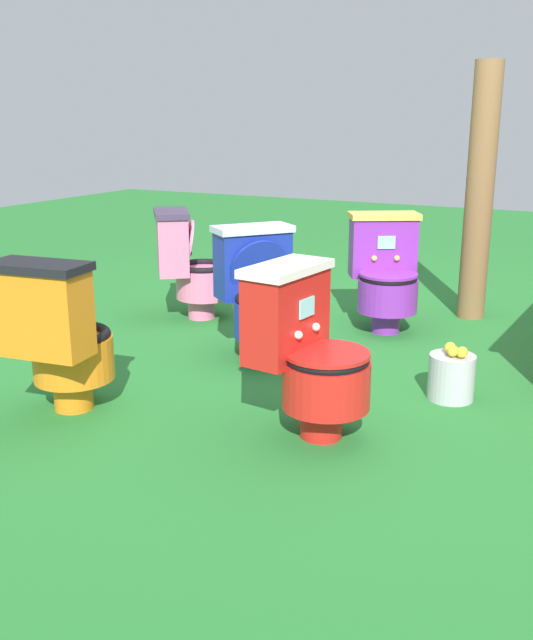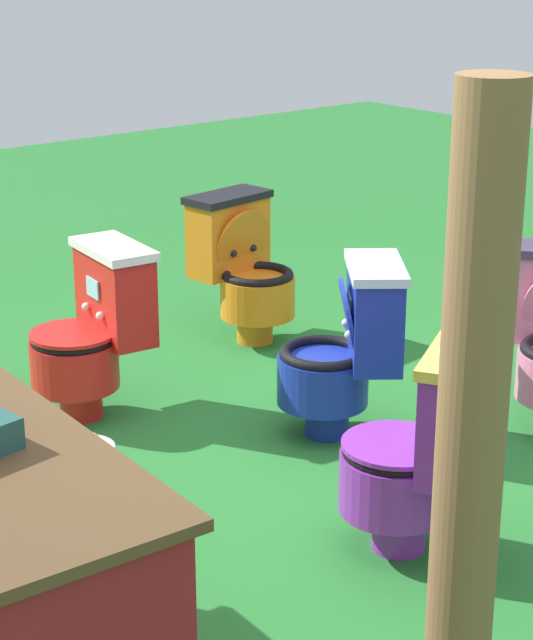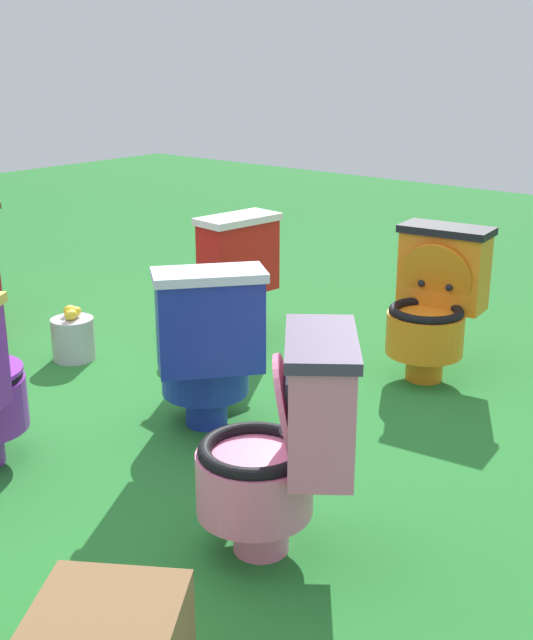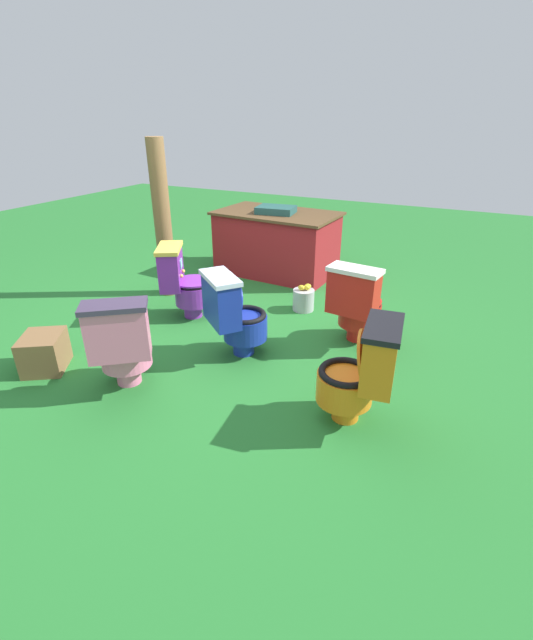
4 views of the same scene
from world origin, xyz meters
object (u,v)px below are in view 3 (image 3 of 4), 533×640
object	(u,v)px
toilet_orange	(434,302)
toilet_red	(225,279)
toilet_blue	(207,347)
toilet_pink	(284,444)
lemon_bucket	(73,337)

from	to	relation	value
toilet_orange	toilet_red	distance (m)	1.12
toilet_blue	toilet_pink	size ratio (longest dim) A/B	1.00
lemon_bucket	toilet_pink	bearing A→B (deg)	-108.53
toilet_orange	toilet_red	size ratio (longest dim) A/B	1.00
toilet_blue	toilet_orange	bearing A→B (deg)	19.65
toilet_blue	toilet_pink	world-z (taller)	same
toilet_red	toilet_pink	world-z (taller)	same
toilet_orange	lemon_bucket	distance (m)	1.84
toilet_blue	toilet_pink	distance (m)	0.91
toilet_orange	toilet_pink	world-z (taller)	same
toilet_pink	lemon_bucket	xyz separation A→B (m)	(0.64, 1.90, -0.26)
toilet_orange	toilet_blue	bearing A→B (deg)	63.71
toilet_blue	toilet_red	xyz separation A→B (m)	(0.83, 0.67, -0.00)
toilet_red	lemon_bucket	distance (m)	0.85
toilet_red	lemon_bucket	world-z (taller)	toilet_red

